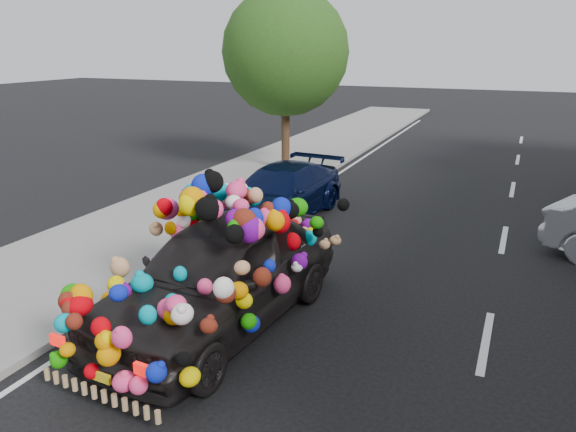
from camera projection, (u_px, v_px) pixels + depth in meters
ground at (270, 301)px, 9.82m from camera, size 100.00×100.00×0.00m
sidewalk at (78, 261)px, 11.41m from camera, size 4.00×60.00×0.12m
kerb at (158, 276)px, 10.68m from camera, size 0.15×60.00×0.13m
lane_markings at (486, 341)px, 8.46m from camera, size 6.00×50.00×0.01m
tree_near_sidewalk at (285, 52)px, 18.40m from camera, size 4.20×4.20×6.13m
plush_art_car at (220, 252)px, 8.67m from camera, size 2.84×5.44×2.37m
navy_sedan at (280, 193)px, 14.25m from camera, size 2.32×4.77×1.34m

